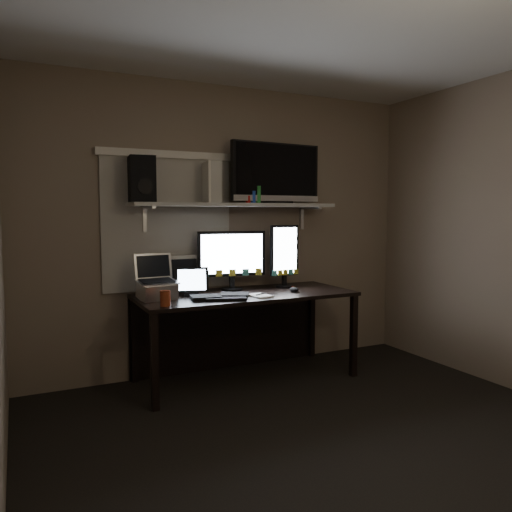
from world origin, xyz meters
TOP-DOWN VIEW (x-y plane):
  - floor at (0.00, 0.00)m, footprint 3.60×3.60m
  - ceiling at (0.00, 0.00)m, footprint 3.60×3.60m
  - back_wall at (0.00, 1.80)m, footprint 3.60×0.00m
  - window_blinds at (-0.55, 1.79)m, footprint 1.10×0.02m
  - desk at (0.00, 1.55)m, footprint 1.80×0.75m
  - wall_shelf at (0.00, 1.62)m, footprint 1.80×0.35m
  - monitor_landscape at (-0.04, 1.63)m, footprint 0.60×0.13m
  - monitor_portrait at (0.45, 1.57)m, footprint 0.29×0.07m
  - keyboard at (-0.28, 1.29)m, footprint 0.51×0.33m
  - mouse at (0.40, 1.32)m, footprint 0.10×0.13m
  - notepad at (0.04, 1.24)m, footprint 0.17×0.21m
  - tablet at (-0.45, 1.49)m, footprint 0.29×0.18m
  - file_sorter at (-0.46, 1.71)m, footprint 0.24×0.12m
  - laptop at (-0.74, 1.46)m, footprint 0.32×0.27m
  - cup at (-0.76, 1.16)m, footprint 0.10×0.10m
  - sticky_notes at (-0.14, 1.28)m, footprint 0.34×0.26m
  - tv at (0.39, 1.63)m, footprint 0.89×0.23m
  - game_console at (-0.22, 1.65)m, footprint 0.13×0.30m
  - speaker at (-0.80, 1.65)m, footprint 0.22×0.26m
  - bottles at (0.15, 1.59)m, footprint 0.25×0.13m

SIDE VIEW (x-z plane):
  - floor at x=0.00m, z-range 0.00..0.00m
  - desk at x=0.00m, z-range 0.19..0.92m
  - sticky_notes at x=-0.14m, z-range 0.73..0.73m
  - notepad at x=0.04m, z-range 0.73..0.74m
  - keyboard at x=-0.28m, z-range 0.73..0.76m
  - mouse at x=0.40m, z-range 0.73..0.77m
  - cup at x=-0.76m, z-range 0.73..0.84m
  - tablet at x=-0.45m, z-range 0.73..0.96m
  - file_sorter at x=-0.46m, z-range 0.73..1.03m
  - laptop at x=-0.74m, z-range 0.73..1.07m
  - monitor_landscape at x=-0.04m, z-range 0.73..1.25m
  - monitor_portrait at x=0.45m, z-range 0.73..1.30m
  - back_wall at x=0.00m, z-range -0.55..3.05m
  - window_blinds at x=-0.55m, z-range 0.75..1.85m
  - wall_shelf at x=0.00m, z-range 1.45..1.48m
  - bottles at x=0.15m, z-range 1.48..1.64m
  - game_console at x=-0.22m, z-range 1.48..1.82m
  - speaker at x=-0.80m, z-range 1.48..1.84m
  - tv at x=0.39m, z-range 1.48..2.01m
  - ceiling at x=0.00m, z-range 2.50..2.50m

